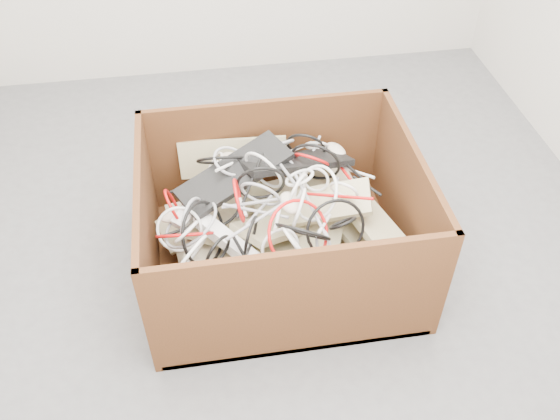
{
  "coord_description": "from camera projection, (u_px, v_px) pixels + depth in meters",
  "views": [
    {
      "loc": [
        -0.29,
        -1.84,
        1.94
      ],
      "look_at": [
        -0.01,
        -0.13,
        0.3
      ],
      "focal_mm": 38.96,
      "sensor_mm": 36.0,
      "label": 1
    }
  ],
  "objects": [
    {
      "name": "power_strip_left",
      "position": [
        201.0,
        195.0,
        2.35
      ],
      "size": [
        0.25,
        0.28,
        0.13
      ],
      "primitive_type": "cube",
      "rotation": [
        0.14,
        -0.26,
        0.86
      ],
      "color": "white",
      "rests_on": "keyboard_pile"
    },
    {
      "name": "ground",
      "position": [
        279.0,
        239.0,
        2.69
      ],
      "size": [
        3.0,
        3.0,
        0.0
      ],
      "primitive_type": "plane",
      "color": "#535356",
      "rests_on": "ground"
    },
    {
      "name": "mice_scatter",
      "position": [
        268.0,
        206.0,
        2.31
      ],
      "size": [
        0.81,
        0.67,
        0.19
      ],
      "color": "beige",
      "rests_on": "keyboard_pile"
    },
    {
      "name": "cardboard_box",
      "position": [
        277.0,
        241.0,
        2.48
      ],
      "size": [
        1.06,
        0.88,
        0.54
      ],
      "color": "#3D220F",
      "rests_on": "ground"
    },
    {
      "name": "vga_plug",
      "position": [
        350.0,
        192.0,
        2.37
      ],
      "size": [
        0.06,
        0.05,
        0.03
      ],
      "primitive_type": "cube",
      "rotation": [
        0.09,
        0.14,
        -0.35
      ],
      "color": "#0B2FAD",
      "rests_on": "keyboard_pile"
    },
    {
      "name": "power_strip_right",
      "position": [
        228.0,
        241.0,
        2.23
      ],
      "size": [
        0.25,
        0.27,
        0.1
      ],
      "primitive_type": "cube",
      "rotation": [
        -0.1,
        0.17,
        -0.85
      ],
      "color": "white",
      "rests_on": "keyboard_pile"
    },
    {
      "name": "keyboard_pile",
      "position": [
        284.0,
        205.0,
        2.42
      ],
      "size": [
        0.98,
        0.82,
        0.39
      ],
      "color": "tan",
      "rests_on": "cardboard_box"
    },
    {
      "name": "cable_tangle",
      "position": [
        256.0,
        204.0,
        2.26
      ],
      "size": [
        0.92,
        0.76,
        0.38
      ],
      "color": "gray",
      "rests_on": "keyboard_pile"
    }
  ]
}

